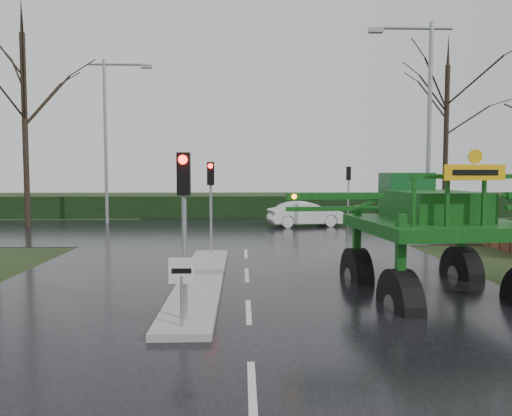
{
  "coord_description": "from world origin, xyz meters",
  "views": [
    {
      "loc": [
        -0.14,
        -10.97,
        3.11
      ],
      "look_at": [
        0.31,
        4.97,
        2.0
      ],
      "focal_mm": 35.0,
      "sensor_mm": 36.0,
      "label": 1
    }
  ],
  "objects_px": {
    "keep_left_sign": "(182,281)",
    "traffic_signal_far": "(348,182)",
    "traffic_signal_near": "(184,200)",
    "white_sedan": "(306,227)",
    "traffic_signal_mid": "(211,187)",
    "street_light_left_far": "(110,126)",
    "street_light_right": "(423,111)",
    "crop_sprayer": "(398,214)"
  },
  "relations": [
    {
      "from": "traffic_signal_near",
      "to": "white_sedan",
      "type": "xyz_separation_m",
      "value": [
        4.88,
        18.88,
        -2.59
      ]
    },
    {
      "from": "street_light_right",
      "to": "keep_left_sign",
      "type": "bearing_deg",
      "value": -125.12
    },
    {
      "from": "traffic_signal_mid",
      "to": "crop_sprayer",
      "type": "bearing_deg",
      "value": -55.69
    },
    {
      "from": "keep_left_sign",
      "to": "crop_sprayer",
      "type": "bearing_deg",
      "value": 22.52
    },
    {
      "from": "traffic_signal_mid",
      "to": "traffic_signal_far",
      "type": "relative_size",
      "value": 1.0
    },
    {
      "from": "street_light_right",
      "to": "street_light_left_far",
      "type": "bearing_deg",
      "value": 153.98
    },
    {
      "from": "crop_sprayer",
      "to": "traffic_signal_mid",
      "type": "bearing_deg",
      "value": 119.73
    },
    {
      "from": "street_light_right",
      "to": "crop_sprayer",
      "type": "relative_size",
      "value": 1.23
    },
    {
      "from": "street_light_right",
      "to": "white_sedan",
      "type": "relative_size",
      "value": 2.28
    },
    {
      "from": "keep_left_sign",
      "to": "crop_sprayer",
      "type": "relative_size",
      "value": 0.17
    },
    {
      "from": "traffic_signal_near",
      "to": "crop_sprayer",
      "type": "relative_size",
      "value": 0.43
    },
    {
      "from": "street_light_left_far",
      "to": "white_sedan",
      "type": "bearing_deg",
      "value": -10.26
    },
    {
      "from": "keep_left_sign",
      "to": "white_sedan",
      "type": "bearing_deg",
      "value": 75.86
    },
    {
      "from": "traffic_signal_far",
      "to": "traffic_signal_near",
      "type": "bearing_deg",
      "value": 69.64
    },
    {
      "from": "crop_sprayer",
      "to": "white_sedan",
      "type": "xyz_separation_m",
      "value": [
        0.1,
        17.39,
        -2.16
      ]
    },
    {
      "from": "street_light_left_far",
      "to": "traffic_signal_mid",
      "type": "bearing_deg",
      "value": -61.14
    },
    {
      "from": "traffic_signal_far",
      "to": "street_light_right",
      "type": "relative_size",
      "value": 0.35
    },
    {
      "from": "traffic_signal_mid",
      "to": "crop_sprayer",
      "type": "height_order",
      "value": "crop_sprayer"
    },
    {
      "from": "white_sedan",
      "to": "keep_left_sign",
      "type": "bearing_deg",
      "value": 154.36
    },
    {
      "from": "traffic_signal_mid",
      "to": "white_sedan",
      "type": "xyz_separation_m",
      "value": [
        4.88,
        10.38,
        -2.59
      ]
    },
    {
      "from": "traffic_signal_near",
      "to": "white_sedan",
      "type": "relative_size",
      "value": 0.8
    },
    {
      "from": "crop_sprayer",
      "to": "keep_left_sign",
      "type": "bearing_deg",
      "value": -162.06
    },
    {
      "from": "street_light_left_far",
      "to": "white_sedan",
      "type": "relative_size",
      "value": 2.28
    },
    {
      "from": "white_sedan",
      "to": "traffic_signal_mid",
      "type": "bearing_deg",
      "value": 143.32
    },
    {
      "from": "street_light_left_far",
      "to": "street_light_right",
      "type": "bearing_deg",
      "value": -26.02
    },
    {
      "from": "traffic_signal_near",
      "to": "street_light_right",
      "type": "distance_m",
      "value": 16.46
    },
    {
      "from": "traffic_signal_mid",
      "to": "street_light_right",
      "type": "height_order",
      "value": "street_light_right"
    },
    {
      "from": "street_light_left_far",
      "to": "crop_sprayer",
      "type": "distance_m",
      "value": 23.06
    },
    {
      "from": "traffic_signal_mid",
      "to": "white_sedan",
      "type": "bearing_deg",
      "value": 64.82
    },
    {
      "from": "keep_left_sign",
      "to": "traffic_signal_far",
      "type": "xyz_separation_m",
      "value": [
        7.8,
        21.51,
        1.53
      ]
    },
    {
      "from": "traffic_signal_near",
      "to": "white_sedan",
      "type": "distance_m",
      "value": 19.67
    },
    {
      "from": "crop_sprayer",
      "to": "white_sedan",
      "type": "height_order",
      "value": "crop_sprayer"
    },
    {
      "from": "white_sedan",
      "to": "street_light_left_far",
      "type": "bearing_deg",
      "value": 68.24
    },
    {
      "from": "traffic_signal_near",
      "to": "traffic_signal_mid",
      "type": "relative_size",
      "value": 1.0
    },
    {
      "from": "street_light_left_far",
      "to": "crop_sprayer",
      "type": "xyz_separation_m",
      "value": [
        11.68,
        -19.52,
        -3.83
      ]
    },
    {
      "from": "traffic_signal_far",
      "to": "white_sedan",
      "type": "bearing_deg",
      "value": 36.23
    },
    {
      "from": "keep_left_sign",
      "to": "crop_sprayer",
      "type": "height_order",
      "value": "crop_sprayer"
    },
    {
      "from": "crop_sprayer",
      "to": "street_light_right",
      "type": "bearing_deg",
      "value": 63.17
    },
    {
      "from": "traffic_signal_far",
      "to": "street_light_left_far",
      "type": "xyz_separation_m",
      "value": [
        -14.69,
        -0.01,
        3.4
      ]
    },
    {
      "from": "traffic_signal_near",
      "to": "street_light_right",
      "type": "relative_size",
      "value": 0.35
    },
    {
      "from": "traffic_signal_mid",
      "to": "street_light_left_far",
      "type": "distance_m",
      "value": 14.68
    },
    {
      "from": "traffic_signal_near",
      "to": "white_sedan",
      "type": "bearing_deg",
      "value": 75.51
    }
  ]
}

